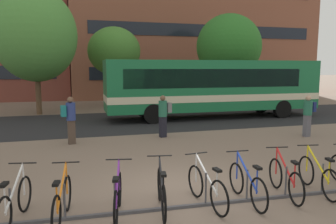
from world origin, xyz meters
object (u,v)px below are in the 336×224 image
object	(u,v)px
parked_bicycle_purple_2	(118,197)
parked_bicycle_red_6	(285,179)
street_tree_2	(35,35)
parked_bicycle_black_3	(162,192)
parked_bicycle_blue_5	(247,185)
commuter_grey_pack_1	(164,113)
parked_bicycle_orange_1	(62,202)
parked_bicycle_white_4	(207,188)
commuter_navy_pack_2	(308,113)
city_bus	(214,86)
parked_bicycle_white_0	(15,203)
commuter_teal_pack_0	(70,117)
street_tree_0	(114,51)
parked_bicycle_yellow_7	(318,176)
street_tree_1	(229,46)

from	to	relation	value
parked_bicycle_purple_2	parked_bicycle_red_6	distance (m)	3.66
parked_bicycle_purple_2	street_tree_2	bearing A→B (deg)	21.72
parked_bicycle_black_3	parked_bicycle_blue_5	distance (m)	1.82
parked_bicycle_purple_2	parked_bicycle_black_3	size ratio (longest dim) A/B	1.00
parked_bicycle_purple_2	commuter_grey_pack_1	xyz separation A→B (m)	(2.72, 6.71, 0.60)
parked_bicycle_orange_1	parked_bicycle_white_4	world-z (taller)	same
commuter_navy_pack_2	street_tree_2	world-z (taller)	street_tree_2
city_bus	street_tree_2	xyz separation A→B (m)	(-9.67, 4.04, 2.93)
parked_bicycle_white_0	parked_bicycle_red_6	bearing A→B (deg)	-81.60
commuter_teal_pack_0	parked_bicycle_black_3	bearing A→B (deg)	-83.58
commuter_navy_pack_2	parked_bicycle_red_6	bearing A→B (deg)	33.48
street_tree_0	parked_bicycle_orange_1	bearing A→B (deg)	-99.90
parked_bicycle_purple_2	street_tree_0	world-z (taller)	street_tree_0
parked_bicycle_blue_5	commuter_navy_pack_2	xyz separation A→B (m)	(5.76, 5.28, 0.60)
parked_bicycle_white_0	parked_bicycle_white_4	bearing A→B (deg)	-82.89
parked_bicycle_purple_2	street_tree_2	distance (m)	15.95
parked_bicycle_white_0	commuter_navy_pack_2	world-z (taller)	commuter_navy_pack_2
parked_bicycle_white_0	commuter_navy_pack_2	xyz separation A→B (m)	(10.25, 4.95, 0.60)
parked_bicycle_blue_5	parked_bicycle_white_4	bearing A→B (deg)	87.71
parked_bicycle_yellow_7	street_tree_1	distance (m)	18.32
parked_bicycle_red_6	street_tree_2	size ratio (longest dim) A/B	0.23
parked_bicycle_blue_5	parked_bicycle_black_3	bearing A→B (deg)	89.27
parked_bicycle_purple_2	street_tree_1	size ratio (longest dim) A/B	0.25
parked_bicycle_orange_1	parked_bicycle_black_3	bearing A→B (deg)	-82.14
parked_bicycle_blue_5	parked_bicycle_orange_1	bearing A→B (deg)	90.48
parked_bicycle_yellow_7	commuter_navy_pack_2	world-z (taller)	commuter_navy_pack_2
city_bus	parked_bicycle_orange_1	xyz separation A→B (m)	(-7.86, -10.98, -1.39)
parked_bicycle_black_3	parked_bicycle_yellow_7	bearing A→B (deg)	-80.92
parked_bicycle_orange_1	parked_bicycle_red_6	distance (m)	4.66
parked_bicycle_black_3	parked_bicycle_red_6	size ratio (longest dim) A/B	1.00
street_tree_0	parked_bicycle_yellow_7	bearing A→B (deg)	-82.47
city_bus	parked_bicycle_orange_1	size ratio (longest dim) A/B	7.06
parked_bicycle_purple_2	city_bus	bearing A→B (deg)	-20.63
city_bus	parked_bicycle_white_0	xyz separation A→B (m)	(-8.68, -10.80, -1.39)
parked_bicycle_white_4	commuter_navy_pack_2	xyz separation A→B (m)	(6.63, 5.20, 0.60)
parked_bicycle_red_6	street_tree_2	bearing A→B (deg)	33.99
parked_bicycle_purple_2	parked_bicycle_black_3	world-z (taller)	same
parked_bicycle_black_3	parked_bicycle_white_4	xyz separation A→B (m)	(0.94, -0.03, 0.00)
street_tree_1	commuter_grey_pack_1	bearing A→B (deg)	-127.79
parked_bicycle_orange_1	parked_bicycle_white_4	bearing A→B (deg)	-82.46
commuter_grey_pack_1	street_tree_1	world-z (taller)	street_tree_1
street_tree_0	street_tree_1	distance (m)	8.51
commuter_teal_pack_0	parked_bicycle_white_4	bearing A→B (deg)	-76.21
parked_bicycle_white_0	parked_bicycle_black_3	distance (m)	2.69
parked_bicycle_orange_1	street_tree_0	bearing A→B (deg)	-1.00
commuter_teal_pack_0	street_tree_1	world-z (taller)	street_tree_1
parked_bicycle_red_6	parked_bicycle_yellow_7	bearing A→B (deg)	-80.84
city_bus	parked_bicycle_black_3	world-z (taller)	city_bus
city_bus	parked_bicycle_white_4	xyz separation A→B (m)	(-5.05, -11.05, -1.39)
commuter_navy_pack_2	street_tree_0	size ratio (longest dim) A/B	0.30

